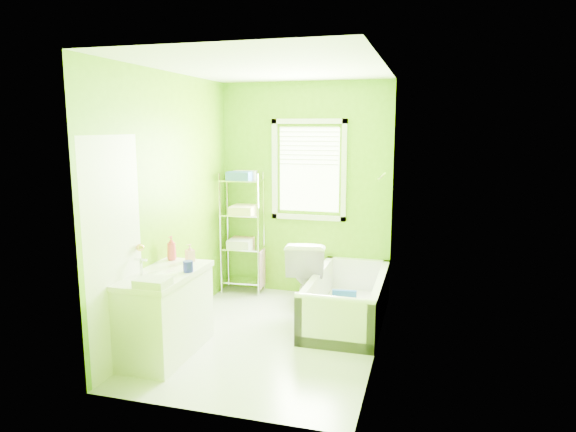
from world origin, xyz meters
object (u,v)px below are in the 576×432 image
(bathtub, at_px, (347,306))
(vanity, at_px, (165,311))
(wire_shelf_unit, at_px, (244,219))
(toilet, at_px, (308,272))

(bathtub, xyz_separation_m, vanity, (-1.47, -1.25, 0.25))
(bathtub, distance_m, vanity, 1.94)
(vanity, xyz_separation_m, wire_shelf_unit, (0.05, 1.92, 0.52))
(bathtub, bearing_deg, wire_shelf_unit, 154.75)
(toilet, height_order, vanity, vanity)
(vanity, bearing_deg, toilet, 59.77)
(bathtub, height_order, wire_shelf_unit, wire_shelf_unit)
(vanity, bearing_deg, wire_shelf_unit, 88.44)
(bathtub, bearing_deg, toilet, 144.60)
(toilet, relative_size, vanity, 0.78)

